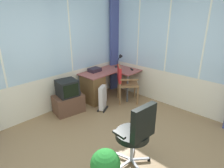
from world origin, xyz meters
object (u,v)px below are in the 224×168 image
desk_lamp (120,59)px  wooden_armchair (123,79)px  paper_tray (95,70)px  tv_on_stand (68,98)px  desk (95,86)px  tv_remote (132,69)px  office_chair (137,131)px  potted_plant (105,166)px  space_heater (103,97)px

desk_lamp → wooden_armchair: 0.75m
desk_lamp → paper_tray: desk_lamp is taller
tv_on_stand → wooden_armchair: bearing=-22.6°
desk → tv_remote: size_ratio=9.30×
desk → office_chair: 2.38m
desk_lamp → tv_remote: bearing=-90.8°
desk → tv_on_stand: (-0.81, 0.01, -0.06)m
tv_remote → tv_on_stand: (-1.73, 0.46, -0.40)m
desk → wooden_armchair: 0.73m
desk → paper_tray: paper_tray is taller
potted_plant → tv_remote: bearing=31.5°
desk → tv_on_stand: tv_on_stand is taller
space_heater → potted_plant: bearing=-133.2°
desk → desk_lamp: bearing=-2.5°
desk_lamp → office_chair: bearing=-134.3°
tv_remote → office_chair: 2.60m
potted_plant → space_heater: bearing=46.8°
wooden_armchair → potted_plant: wooden_armchair is taller
desk → potted_plant: 2.58m
tv_remote → potted_plant: 3.01m
potted_plant → tv_on_stand: bearing=68.0°
desk_lamp → tv_remote: size_ratio=2.41×
tv_on_stand → tv_remote: bearing=-14.8°
potted_plant → wooden_armchair: bearing=35.2°
desk → paper_tray: bearing=48.9°
paper_tray → potted_plant: 2.83m
tv_on_stand → space_heater: size_ratio=1.32×
office_chair → tv_on_stand: 2.14m
office_chair → desk_lamp: bearing=45.7°
tv_on_stand → potted_plant: bearing=-112.0°
desk_lamp → tv_on_stand: size_ratio=0.47×
paper_tray → potted_plant: paper_tray is taller
paper_tray → office_chair: bearing=-118.6°
paper_tray → potted_plant: bearing=-129.3°
paper_tray → wooden_armchair: (0.33, -0.68, -0.17)m
space_heater → potted_plant: space_heater is taller
desk_lamp → paper_tray: (-0.78, 0.19, -0.19)m
desk → paper_tray: size_ratio=4.65×
desk → office_chair: (-1.09, -2.10, 0.20)m
wooden_armchair → paper_tray: bearing=116.3°
desk → potted_plant: size_ratio=2.68×
tv_remote → paper_tray: bearing=176.6°
tv_on_stand → potted_plant: 2.17m
tv_on_stand → potted_plant: tv_on_stand is taller
paper_tray → space_heater: (-0.31, -0.61, -0.48)m
office_chair → potted_plant: 0.63m
desk → tv_on_stand: bearing=179.4°
desk → paper_tray: 0.43m
desk → paper_tray: (0.13, 0.15, 0.38)m
desk → space_heater: desk is taller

